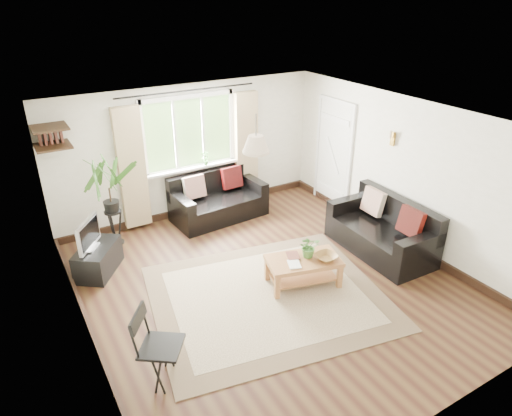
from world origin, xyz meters
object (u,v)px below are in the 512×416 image
tv_stand (98,259)px  folding_chair (162,348)px  sofa_right (381,228)px  coffee_table (303,271)px  palm_stand (112,208)px  sofa_back (219,198)px

tv_stand → folding_chair: (0.10, -2.51, 0.23)m
sofa_right → coffee_table: (-1.60, -0.12, -0.20)m
coffee_table → tv_stand: bearing=143.3°
sofa_right → palm_stand: palm_stand is taller
coffee_table → palm_stand: bearing=132.4°
coffee_table → tv_stand: tv_stand is taller
tv_stand → folding_chair: 2.52m
tv_stand → palm_stand: bearing=-6.3°
coffee_table → folding_chair: folding_chair is taller
sofa_back → folding_chair: 3.91m
palm_stand → folding_chair: palm_stand is taller
folding_chair → coffee_table: bearing=-37.6°
sofa_back → coffee_table: size_ratio=1.63×
sofa_back → palm_stand: 2.02m
sofa_back → tv_stand: size_ratio=2.10×
sofa_right → folding_chair: size_ratio=1.94×
tv_stand → sofa_right: bearing=-76.1°
palm_stand → folding_chair: size_ratio=1.77×
sofa_back → coffee_table: bearing=-91.9°
sofa_right → folding_chair: (-3.95, -0.80, 0.04)m
folding_chair → sofa_back: bearing=0.9°
sofa_right → tv_stand: size_ratio=2.18×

